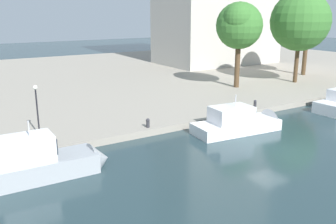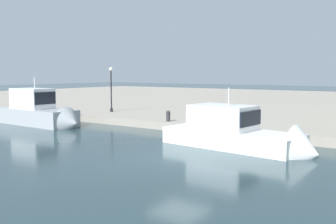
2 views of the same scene
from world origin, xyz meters
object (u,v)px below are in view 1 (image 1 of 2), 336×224
lamp_post (37,108)px  tree_0 (308,16)px  tree_2 (240,25)px  motor_yacht_1 (242,125)px  mooring_bollard_1 (148,123)px  mooring_bollard_0 (255,104)px  motor_yacht_0 (44,165)px  tree_1 (301,19)px

lamp_post → tree_0: bearing=11.1°
tree_0 → tree_2: (-15.11, -1.93, -0.89)m
motor_yacht_1 → mooring_bollard_1: bearing=159.9°
mooring_bollard_0 → tree_2: (5.40, 8.72, 7.29)m
mooring_bollard_1 → mooring_bollard_0: bearing=0.4°
motor_yacht_0 → motor_yacht_1: (16.80, 0.44, -0.27)m
tree_0 → lamp_post: bearing=-168.9°
mooring_bollard_1 → tree_1: size_ratio=0.07×
motor_yacht_1 → tree_0: (25.52, 14.21, 8.64)m
motor_yacht_0 → motor_yacht_1: motor_yacht_0 is taller
motor_yacht_0 → tree_0: tree_0 is taller
motor_yacht_1 → lamp_post: 16.80m
lamp_post → tree_0: size_ratio=0.35×
motor_yacht_0 → mooring_bollard_0: 22.17m
mooring_bollard_0 → tree_2: tree_2 is taller
tree_2 → tree_0: bearing=7.3°
mooring_bollard_1 → lamp_post: (-8.18, 2.66, 1.79)m
tree_0 → tree_2: bearing=-172.7°
mooring_bollard_1 → tree_2: size_ratio=0.07×
motor_yacht_1 → tree_1: (19.66, 10.82, 8.46)m
tree_0 → motor_yacht_0: bearing=-160.9°
motor_yacht_1 → tree_1: size_ratio=0.74×
mooring_bollard_0 → motor_yacht_0: bearing=-169.6°
motor_yacht_0 → mooring_bollard_0: bearing=11.2°
lamp_post → tree_1: size_ratio=0.33×
motor_yacht_0 → mooring_bollard_1: (9.49, 3.92, 0.18)m
motor_yacht_1 → tree_0: tree_0 is taller
motor_yacht_0 → tree_0: (42.33, 14.65, 8.36)m
mooring_bollard_1 → tree_1: (26.97, 7.34, 8.01)m
mooring_bollard_0 → lamp_post: lamp_post is taller
motor_yacht_0 → tree_1: (36.46, 11.26, 8.18)m
mooring_bollard_1 → tree_0: bearing=18.1°
tree_0 → tree_2: size_ratio=1.07×
motor_yacht_0 → tree_1: 39.03m
tree_0 → tree_1: tree_1 is taller
mooring_bollard_0 → tree_0: 24.52m
lamp_post → motor_yacht_1: bearing=-21.6°
lamp_post → tree_2: tree_2 is taller
tree_0 → mooring_bollard_0: bearing=-152.6°
motor_yacht_0 → mooring_bollard_1: size_ratio=10.67×
motor_yacht_0 → lamp_post: lamp_post is taller
mooring_bollard_1 → lamp_post: lamp_post is taller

